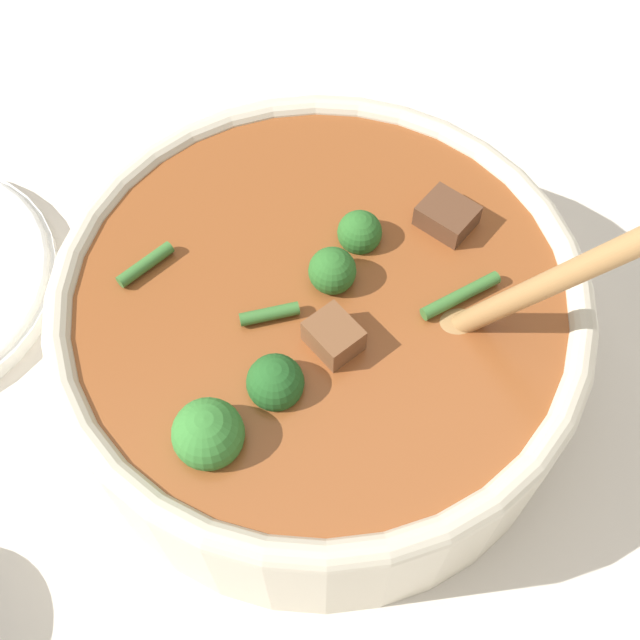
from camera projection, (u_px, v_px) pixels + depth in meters
name	position (u px, v px, depth m)	size (l,w,h in m)	color
ground_plane	(320.00, 370.00, 0.50)	(4.00, 4.00, 0.00)	silver
stew_bowl	(320.00, 327.00, 0.46)	(0.33, 0.29, 0.27)	beige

